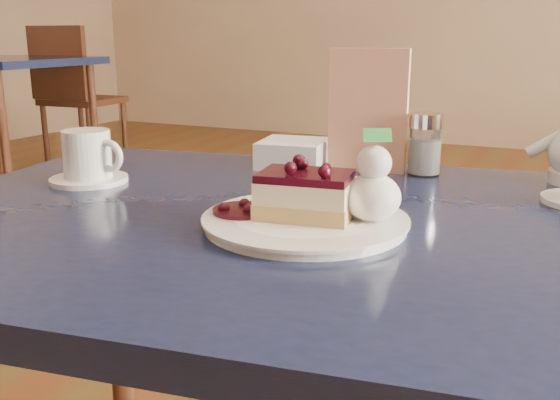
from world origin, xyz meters
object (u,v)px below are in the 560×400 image
at_px(cheesecake_slice, 305,195).
at_px(coffee_set, 89,159).
at_px(bg_table_far_left, 3,178).
at_px(main_table, 313,270).
at_px(dessert_plate, 305,222).

bearing_deg(cheesecake_slice, coffee_set, 161.24).
relative_size(coffee_set, bg_table_far_left, 0.07).
distance_m(main_table, cheesecake_slice, 0.12).
xyz_separation_m(main_table, dessert_plate, (0.01, -0.05, 0.08)).
height_order(cheesecake_slice, bg_table_far_left, bg_table_far_left).
xyz_separation_m(dessert_plate, bg_table_far_left, (-2.80, 1.93, -0.62)).
relative_size(main_table, cheesecake_slice, 9.94).
distance_m(cheesecake_slice, bg_table_far_left, 3.46).
xyz_separation_m(cheesecake_slice, bg_table_far_left, (-2.80, 1.93, -0.65)).
relative_size(dessert_plate, cheesecake_slice, 2.00).
relative_size(main_table, bg_table_far_left, 0.63).
height_order(main_table, bg_table_far_left, bg_table_far_left).
height_order(main_table, dessert_plate, dessert_plate).
bearing_deg(bg_table_far_left, main_table, -37.34).
xyz_separation_m(main_table, coffee_set, (-0.39, 0.03, 0.11)).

